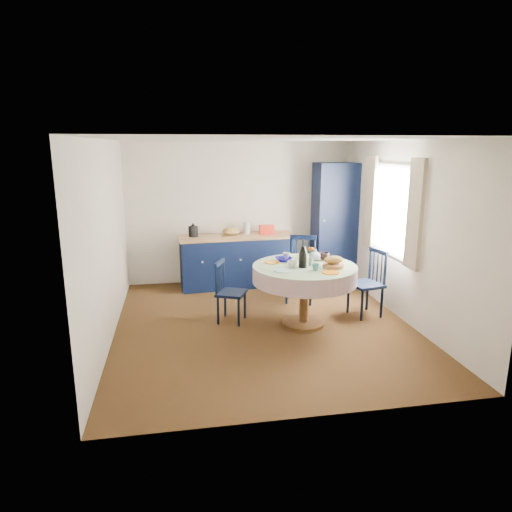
{
  "coord_description": "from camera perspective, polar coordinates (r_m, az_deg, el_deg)",
  "views": [
    {
      "loc": [
        -1.14,
        -5.82,
        2.42
      ],
      "look_at": [
        -0.07,
        0.2,
        0.94
      ],
      "focal_mm": 32.0,
      "sensor_mm": 36.0,
      "label": 1
    }
  ],
  "objects": [
    {
      "name": "ceiling",
      "position": [
        5.93,
        1.0,
        14.4
      ],
      "size": [
        4.5,
        4.5,
        0.0
      ],
      "primitive_type": "plane",
      "rotation": [
        3.14,
        0.0,
        0.0
      ],
      "color": "white",
      "rests_on": "wall_back"
    },
    {
      "name": "cobalt_bowl",
      "position": [
        6.36,
        3.47,
        -0.41
      ],
      "size": [
        0.23,
        0.23,
        0.06
      ],
      "primitive_type": "imported",
      "color": "#0B0672",
      "rests_on": "dining_table"
    },
    {
      "name": "floor",
      "position": [
        6.4,
        0.91,
        -8.59
      ],
      "size": [
        4.5,
        4.5,
        0.0
      ],
      "primitive_type": "plane",
      "color": "black",
      "rests_on": "ground"
    },
    {
      "name": "dining_table",
      "position": [
        6.2,
        6.14,
        -2.33
      ],
      "size": [
        1.4,
        1.4,
        1.13
      ],
      "color": "brown",
      "rests_on": "floor"
    },
    {
      "name": "mug_b",
      "position": [
        5.92,
        7.44,
        -1.4
      ],
      "size": [
        0.09,
        0.09,
        0.09
      ],
      "primitive_type": "imported",
      "color": "teal",
      "rests_on": "dining_table"
    },
    {
      "name": "wall_back",
      "position": [
        8.23,
        -2.05,
        5.44
      ],
      "size": [
        4.0,
        0.02,
        2.5
      ],
      "primitive_type": "cube",
      "color": "white",
      "rests_on": "floor"
    },
    {
      "name": "chair_right",
      "position": [
        6.81,
        13.85,
        -3.21
      ],
      "size": [
        0.49,
        0.51,
        0.98
      ],
      "rotation": [
        0.0,
        0.0,
        -1.37
      ],
      "color": "black",
      "rests_on": "floor"
    },
    {
      "name": "chair_far",
      "position": [
        7.26,
        5.66,
        -1.59
      ],
      "size": [
        0.6,
        0.59,
        1.03
      ],
      "rotation": [
        0.0,
        0.0,
        -0.41
      ],
      "color": "black",
      "rests_on": "floor"
    },
    {
      "name": "pantry_cabinet",
      "position": [
        8.27,
        9.85,
        4.01
      ],
      "size": [
        0.75,
        0.55,
        2.14
      ],
      "rotation": [
        0.0,
        0.0,
        -0.0
      ],
      "color": "black",
      "rests_on": "floor"
    },
    {
      "name": "window",
      "position": [
        6.91,
        16.65,
        5.61
      ],
      "size": [
        0.1,
        1.74,
        1.45
      ],
      "color": "white",
      "rests_on": "wall_right"
    },
    {
      "name": "wall_right",
      "position": [
        6.71,
        17.99,
        2.92
      ],
      "size": [
        0.02,
        4.5,
        2.5
      ],
      "primitive_type": "cube",
      "color": "white",
      "rests_on": "floor"
    },
    {
      "name": "mug_a",
      "position": [
        6.04,
        4.49,
        -1.01
      ],
      "size": [
        0.12,
        0.12,
        0.09
      ],
      "primitive_type": "imported",
      "color": "silver",
      "rests_on": "dining_table"
    },
    {
      "name": "mug_c",
      "position": [
        6.48,
        8.56,
        -0.04
      ],
      "size": [
        0.14,
        0.14,
        0.11
      ],
      "primitive_type": "imported",
      "color": "black",
      "rests_on": "dining_table"
    },
    {
      "name": "wall_left",
      "position": [
        6.0,
        -18.17,
        1.69
      ],
      "size": [
        0.02,
        4.5,
        2.5
      ],
      "primitive_type": "cube",
      "color": "white",
      "rests_on": "floor"
    },
    {
      "name": "mug_d",
      "position": [
        6.45,
        3.83,
        -0.01
      ],
      "size": [
        0.11,
        0.11,
        0.1
      ],
      "primitive_type": "imported",
      "color": "silver",
      "rests_on": "dining_table"
    },
    {
      "name": "kitchen_counter",
      "position": [
        8.03,
        -2.37,
        -0.48
      ],
      "size": [
        2.06,
        0.75,
        1.14
      ],
      "rotation": [
        0.0,
        0.0,
        0.06
      ],
      "color": "black",
      "rests_on": "floor"
    },
    {
      "name": "chair_left",
      "position": [
        6.4,
        -3.41,
        -4.41
      ],
      "size": [
        0.5,
        0.51,
        0.87
      ],
      "rotation": [
        0.0,
        0.0,
        1.15
      ],
      "color": "black",
      "rests_on": "floor"
    }
  ]
}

